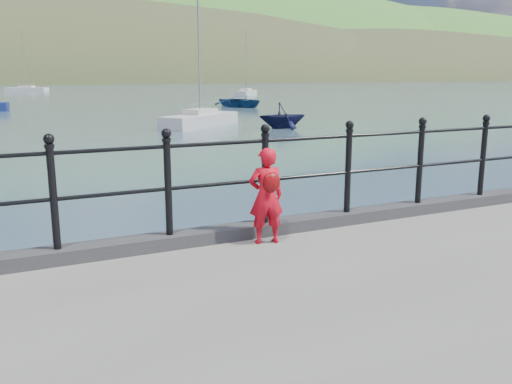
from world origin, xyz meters
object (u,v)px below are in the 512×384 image
railing (218,172)px  sailboat_deep (26,90)px  launch_navy (283,115)px  sailboat_near (200,121)px  child (266,195)px  launch_blue (241,101)px  sailboat_far (246,93)px

railing → sailboat_deep: (2.50, 93.82, -1.48)m
launch_navy → sailboat_near: size_ratio=0.33×
sailboat_near → child: bearing=-145.2°
launch_blue → launch_navy: size_ratio=1.87×
railing → sailboat_deep: sailboat_deep is taller
launch_blue → sailboat_deep: bearing=90.1°
sailboat_far → sailboat_near: sailboat_far is taller
child → sailboat_deep: sailboat_deep is taller
launch_navy → sailboat_deep: sailboat_deep is taller
launch_blue → railing: bearing=-129.8°
railing → sailboat_near: (8.09, 23.37, -1.48)m
sailboat_deep → sailboat_far: size_ratio=1.14×
launch_navy → sailboat_deep: size_ratio=0.27×
launch_navy → sailboat_near: (-3.73, 2.86, -0.37)m
child → launch_navy: child is taller
railing → sailboat_far: bearing=65.4°
launch_navy → sailboat_deep: bearing=11.3°
railing → child: (0.46, -0.32, -0.26)m
launch_blue → sailboat_deep: (-15.24, 54.41, -0.18)m
sailboat_deep → launch_blue: bearing=-45.5°
child → sailboat_far: size_ratio=0.13×
launch_navy → sailboat_deep: (-9.32, 73.31, -0.36)m
railing → sailboat_near: bearing=70.9°
child → sailboat_deep: size_ratio=0.11×
child → sailboat_deep: 94.17m
child → launch_navy: (11.37, 20.84, -0.86)m
sailboat_deep → sailboat_far: sailboat_deep is taller
child → sailboat_near: (7.64, 23.70, -1.22)m
child → launch_navy: 23.75m
child → sailboat_far: bearing=-103.5°
railing → sailboat_near: 24.78m
railing → launch_navy: bearing=60.0°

